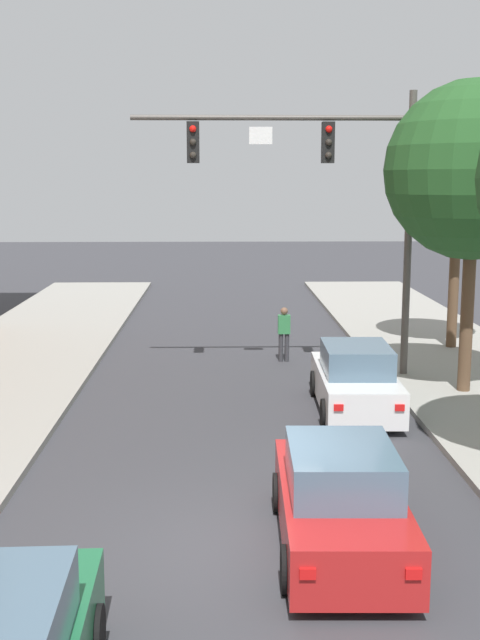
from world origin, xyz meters
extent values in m
plane|color=#38383D|center=(0.00, 0.00, 0.00)|extent=(120.00, 120.00, 0.00)
cylinder|color=#514C47|center=(4.60, 9.92, 3.90)|extent=(0.20, 0.20, 7.50)
cylinder|color=#514C47|center=(0.95, 9.92, 6.95)|extent=(7.30, 0.14, 0.14)
cube|color=black|center=(2.41, 9.92, 6.33)|extent=(0.32, 0.28, 1.05)
sphere|color=red|center=(2.41, 9.77, 6.66)|extent=(0.18, 0.18, 0.18)
sphere|color=#2D2823|center=(2.41, 9.77, 6.33)|extent=(0.18, 0.18, 0.18)
sphere|color=#2D2823|center=(2.41, 9.77, 6.00)|extent=(0.18, 0.18, 0.18)
cube|color=black|center=(-1.09, 9.92, 6.33)|extent=(0.32, 0.28, 1.05)
sphere|color=red|center=(-1.09, 9.77, 6.66)|extent=(0.18, 0.18, 0.18)
sphere|color=#2D2823|center=(-1.09, 9.77, 6.33)|extent=(0.18, 0.18, 0.18)
sphere|color=#2D2823|center=(-1.09, 9.77, 6.00)|extent=(0.18, 0.18, 0.18)
cube|color=white|center=(0.66, 9.90, 6.50)|extent=(0.60, 0.03, 0.44)
cube|color=silver|center=(2.75, 6.90, 0.56)|extent=(1.82, 4.25, 0.80)
cube|color=slate|center=(2.74, 6.75, 1.28)|extent=(1.56, 2.04, 0.64)
cylinder|color=black|center=(1.98, 8.23, 0.32)|extent=(0.24, 0.65, 0.64)
cylinder|color=black|center=(3.59, 8.18, 0.32)|extent=(0.24, 0.65, 0.64)
cylinder|color=black|center=(1.91, 5.62, 0.32)|extent=(0.24, 0.65, 0.64)
cylinder|color=black|center=(3.52, 5.58, 0.32)|extent=(0.24, 0.65, 0.64)
cube|color=red|center=(2.05, 4.80, 0.68)|extent=(0.20, 0.05, 0.14)
cube|color=red|center=(3.33, 4.77, 0.68)|extent=(0.20, 0.05, 0.14)
cube|color=#B21E1E|center=(1.32, -0.18, 0.56)|extent=(1.81, 4.24, 0.80)
cube|color=slate|center=(1.32, -0.33, 1.28)|extent=(1.55, 2.04, 0.64)
cylinder|color=black|center=(0.55, 1.14, 0.32)|extent=(0.24, 0.65, 0.64)
cylinder|color=black|center=(2.17, 1.10, 0.32)|extent=(0.24, 0.65, 0.64)
cylinder|color=black|center=(0.48, -1.46, 0.32)|extent=(0.24, 0.65, 0.64)
cylinder|color=black|center=(2.10, -1.50, 0.32)|extent=(0.24, 0.65, 0.64)
cube|color=red|center=(0.63, -2.28, 0.68)|extent=(0.20, 0.05, 0.14)
cube|color=red|center=(1.90, -2.32, 0.68)|extent=(0.20, 0.05, 0.14)
cylinder|color=black|center=(-1.86, -2.91, 0.32)|extent=(0.24, 0.65, 0.64)
cylinder|color=#333338|center=(1.40, 12.11, 0.42)|extent=(0.14, 0.14, 0.85)
cylinder|color=#333338|center=(1.58, 12.11, 0.42)|extent=(0.14, 0.14, 0.85)
cube|color=#337F47|center=(1.49, 12.11, 1.13)|extent=(0.36, 0.22, 0.56)
sphere|color=brown|center=(1.49, 12.11, 1.53)|extent=(0.22, 0.22, 0.22)
cylinder|color=brown|center=(5.70, 8.10, 2.06)|extent=(0.32, 0.32, 3.83)
sphere|color=#235123|center=(5.70, 8.10, 5.59)|extent=(4.32, 4.32, 4.32)
cylinder|color=brown|center=(6.92, 13.42, 2.13)|extent=(0.32, 0.32, 3.96)
sphere|color=#387033|center=(6.92, 13.42, 5.41)|extent=(3.46, 3.46, 3.46)
camera|label=1|loc=(-0.41, -11.14, 5.34)|focal=44.65mm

